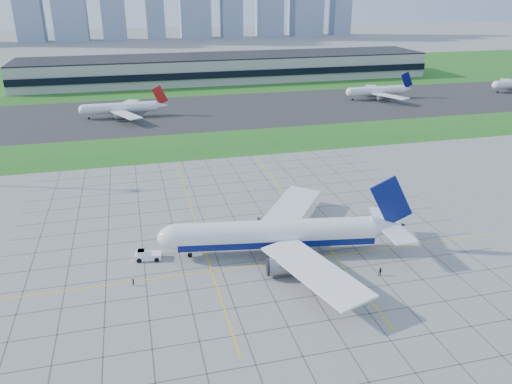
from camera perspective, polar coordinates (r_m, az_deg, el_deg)
ground at (r=111.93m, az=-0.10°, el=-7.88°), size 1400.00×1400.00×0.00m
grass_median at (r=193.60m, az=-6.70°, el=5.32°), size 700.00×35.00×0.04m
asphalt_taxiway at (r=246.39m, az=-8.54°, el=8.94°), size 700.00×75.00×0.04m
grass_far at (r=354.00m, az=-10.58°, el=12.89°), size 700.00×145.00×0.04m
apron_markings at (r=121.43m, az=-1.20°, el=-5.29°), size 120.00×130.00×0.03m
terminal at (r=333.31m, az=-3.26°, el=14.01°), size 260.00×43.00×15.80m
airliner at (r=112.70m, az=2.55°, el=-4.80°), size 57.34×57.66×18.14m
pushback_tug at (r=114.63m, az=-12.34°, el=-7.08°), size 8.52×3.70×2.34m
crew_near at (r=106.15m, az=-13.85°, el=-9.96°), size 0.66×0.70×1.60m
crew_far at (r=109.40m, az=14.04°, el=-8.83°), size 1.09×0.95×1.91m
distant_jet_1 at (r=242.37m, az=-15.06°, el=9.28°), size 38.36×42.66×14.08m
distant_jet_2 at (r=282.11m, az=13.76°, el=11.18°), size 36.61×42.66×14.08m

